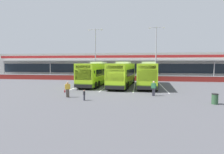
{
  "coord_description": "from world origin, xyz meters",
  "views": [
    {
      "loc": [
        2.77,
        -22.32,
        3.55
      ],
      "look_at": [
        -1.0,
        3.0,
        1.6
      ],
      "focal_mm": 29.26,
      "sensor_mm": 36.0,
      "label": 1
    }
  ],
  "objects": [
    {
      "name": "bay_stripe_far_west",
      "position": [
        -6.3,
        6.0,
        0.0
      ],
      "size": [
        0.14,
        13.0,
        0.01
      ],
      "primitive_type": "cube",
      "color": "silver",
      "rests_on": "ground"
    },
    {
      "name": "coach_bus_leftmost",
      "position": [
        -3.99,
        6.54,
        1.79
      ],
      "size": [
        3.65,
        12.3,
        3.78
      ],
      "color": "#9ED11E",
      "rests_on": "ground"
    },
    {
      "name": "ground_plane",
      "position": [
        0.0,
        0.0,
        0.0
      ],
      "size": [
        200.0,
        200.0,
        0.0
      ],
      "primitive_type": "plane",
      "color": "#4C4C51"
    },
    {
      "name": "coach_bus_left_centre",
      "position": [
        0.25,
        5.78,
        1.79
      ],
      "size": [
        3.65,
        12.3,
        3.78
      ],
      "color": "#9ED11E",
      "rests_on": "ground"
    },
    {
      "name": "litter_bin",
      "position": [
        9.29,
        -5.6,
        0.47
      ],
      "size": [
        0.54,
        0.54,
        0.93
      ],
      "color": "#2D5133",
      "rests_on": "ground"
    },
    {
      "name": "bay_stripe_west",
      "position": [
        -2.1,
        6.0,
        0.0
      ],
      "size": [
        0.14,
        13.0,
        0.01
      ],
      "primitive_type": "cube",
      "color": "silver",
      "rests_on": "ground"
    },
    {
      "name": "pedestrian_with_handbag",
      "position": [
        -4.58,
        -4.42,
        0.86
      ],
      "size": [
        0.64,
        0.45,
        1.62
      ],
      "color": "#4C4238",
      "rests_on": "ground"
    },
    {
      "name": "terminal_building",
      "position": [
        -0.0,
        26.91,
        3.01
      ],
      "size": [
        70.0,
        13.0,
        6.0
      ],
      "color": "#B7B7B2",
      "rests_on": "ground"
    },
    {
      "name": "lamp_post_centre",
      "position": [
        6.17,
        16.46,
        6.29
      ],
      "size": [
        3.24,
        0.28,
        11.0
      ],
      "color": "#9E9EA3",
      "rests_on": "ground"
    },
    {
      "name": "bay_stripe_centre",
      "position": [
        6.3,
        6.0,
        0.0
      ],
      "size": [
        0.14,
        13.0,
        0.01
      ],
      "primitive_type": "cube",
      "color": "silver",
      "rests_on": "ground"
    },
    {
      "name": "lamp_post_west",
      "position": [
        -6.72,
        16.86,
        6.29
      ],
      "size": [
        3.24,
        0.28,
        11.0
      ],
      "color": "#9E9EA3",
      "rests_on": "ground"
    },
    {
      "name": "red_barrier_wall",
      "position": [
        0.0,
        14.5,
        0.56
      ],
      "size": [
        60.0,
        0.4,
        1.1
      ],
      "color": "maroon",
      "rests_on": "ground"
    },
    {
      "name": "pedestrian_child",
      "position": [
        -2.39,
        -5.68,
        0.54
      ],
      "size": [
        0.26,
        0.29,
        1.0
      ],
      "color": "#33333D",
      "rests_on": "ground"
    },
    {
      "name": "coach_bus_centre",
      "position": [
        4.2,
        6.03,
        1.79
      ],
      "size": [
        3.65,
        12.3,
        3.78
      ],
      "color": "#9ED11E",
      "rests_on": "ground"
    },
    {
      "name": "pedestrian_in_dark_coat",
      "position": [
        4.35,
        -2.26,
        0.87
      ],
      "size": [
        0.54,
        0.34,
        1.62
      ],
      "color": "#33333D",
      "rests_on": "ground"
    },
    {
      "name": "bay_stripe_mid_west",
      "position": [
        2.1,
        6.0,
        0.0
      ],
      "size": [
        0.14,
        13.0,
        0.01
      ],
      "primitive_type": "cube",
      "color": "silver",
      "rests_on": "ground"
    }
  ]
}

